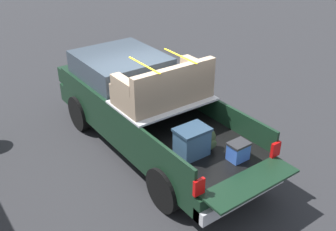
{
  "coord_description": "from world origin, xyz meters",
  "views": [
    {
      "loc": [
        -6.11,
        4.0,
        4.83
      ],
      "look_at": [
        -0.6,
        0.0,
        1.1
      ],
      "focal_mm": 41.36,
      "sensor_mm": 36.0,
      "label": 1
    }
  ],
  "objects": [
    {
      "name": "ground_plane",
      "position": [
        0.0,
        0.0,
        0.0
      ],
      "size": [
        40.0,
        40.0,
        0.0
      ],
      "primitive_type": "plane",
      "color": "#262628"
    },
    {
      "name": "pickup_truck",
      "position": [
        0.36,
        0.0,
        0.97
      ],
      "size": [
        6.05,
        2.06,
        2.23
      ],
      "color": "black",
      "rests_on": "ground_plane"
    }
  ]
}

